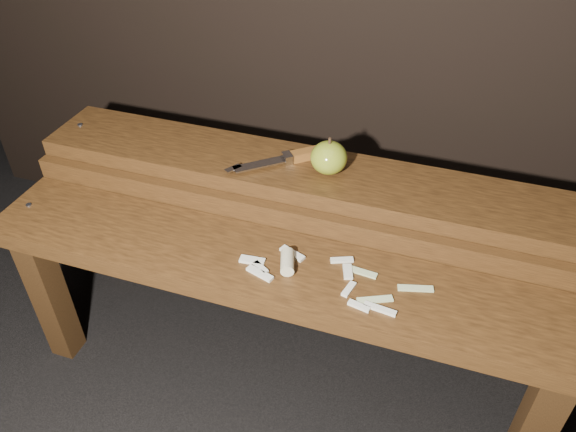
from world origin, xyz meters
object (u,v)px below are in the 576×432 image
(bench_rear_tier, at_px, (303,200))
(knife, at_px, (299,156))
(apple, at_px, (329,158))
(bench_front_tier, at_px, (269,290))

(bench_rear_tier, xyz_separation_m, knife, (-0.02, 0.03, 0.10))
(bench_rear_tier, height_order, apple, apple)
(apple, height_order, knife, apple)
(bench_front_tier, distance_m, bench_rear_tier, 0.23)
(knife, bearing_deg, bench_rear_tier, -55.90)
(bench_rear_tier, distance_m, knife, 0.10)
(bench_rear_tier, bearing_deg, knife, 124.10)
(bench_front_tier, height_order, apple, apple)
(bench_rear_tier, relative_size, knife, 5.89)
(knife, bearing_deg, bench_front_tier, -85.69)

